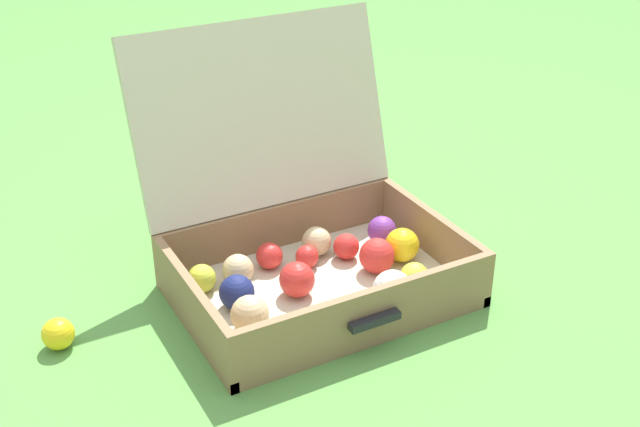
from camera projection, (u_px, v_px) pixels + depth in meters
The scene contains 3 objects.
ground_plane at pixel (277, 299), 1.80m from camera, with size 16.00×16.00×0.00m, color #569342.
open_suitcase at pixel (307, 238), 1.81m from camera, with size 0.60×0.58×0.53m.
stray_ball_on_grass at pixel (58, 334), 1.63m from camera, with size 0.06×0.06×0.06m, color yellow.
Camera 1 is at (-0.63, -1.36, 1.01)m, focal length 46.47 mm.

